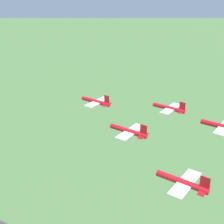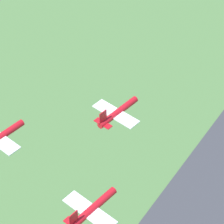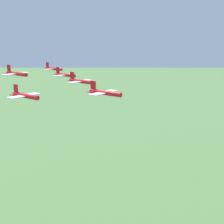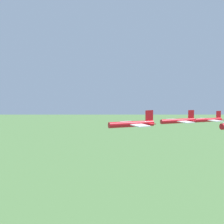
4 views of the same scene
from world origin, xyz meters
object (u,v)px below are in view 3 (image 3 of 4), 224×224
jet_3 (65,75)px  jet_6 (53,69)px  jet_2 (25,96)px  jet_1 (81,81)px  jet_0 (104,93)px  jet_4 (16,74)px

jet_3 → jet_6: bearing=-120.5°
jet_2 → jet_6: size_ratio=1.00×
jet_1 → jet_2: size_ratio=1.00×
jet_3 → jet_0: bearing=59.5°
jet_1 → jet_4: 21.10m
jet_0 → jet_6: size_ratio=1.00×
jet_3 → jet_6: (20.98, -0.81, 0.30)m
jet_3 → jet_4: bearing=0.0°
jet_2 → jet_6: bearing=-139.6°
jet_4 → jet_6: size_ratio=1.00×
jet_0 → jet_2: jet_0 is taller
jet_1 → jet_3: 21.00m
jet_1 → jet_4: jet_4 is taller
jet_1 → jet_0: bearing=59.5°
jet_6 → jet_3: bearing=59.5°
jet_2 → jet_4: jet_4 is taller
jet_1 → jet_3: size_ratio=1.00×
jet_1 → jet_4: (10.90, 17.94, 2.09)m
jet_0 → jet_1: size_ratio=1.00×
jet_2 → jet_3: size_ratio=1.00×
jet_1 → jet_6: 41.99m
jet_4 → jet_2: bearing=59.5°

